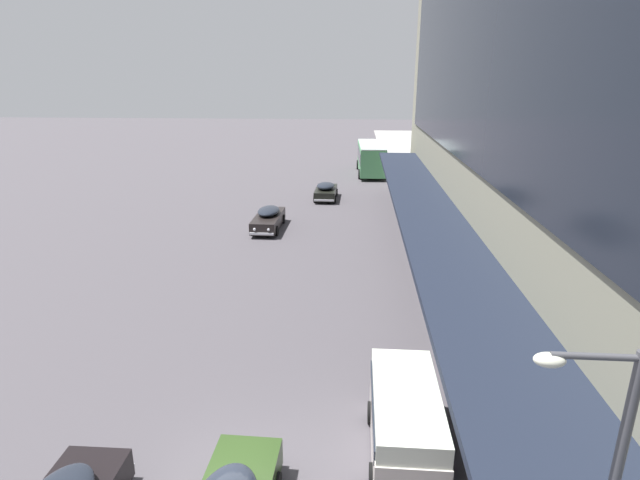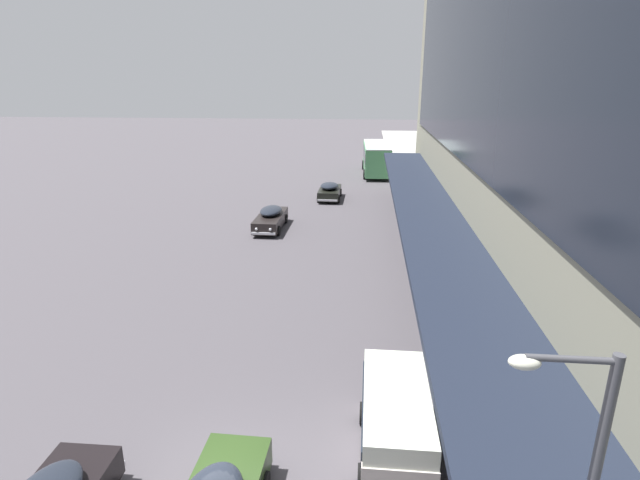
{
  "view_description": "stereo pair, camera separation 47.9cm",
  "coord_description": "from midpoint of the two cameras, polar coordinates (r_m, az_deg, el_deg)",
  "views": [
    {
      "loc": [
        2.76,
        -9.7,
        9.71
      ],
      "look_at": [
        0.94,
        15.0,
        1.7
      ],
      "focal_mm": 28.0,
      "sensor_mm": 36.0,
      "label": 1
    },
    {
      "loc": [
        3.24,
        -9.66,
        9.71
      ],
      "look_at": [
        0.94,
        15.0,
        1.7
      ],
      "focal_mm": 28.0,
      "sensor_mm": 36.0,
      "label": 2
    }
  ],
  "objects": [
    {
      "name": "transit_bus_kerbside_front",
      "position": [
        53.92,
        6.72,
        9.41
      ],
      "size": [
        3.04,
        9.15,
        3.21
      ],
      "color": "#4E975E",
      "rests_on": "ground"
    },
    {
      "name": "vw_van",
      "position": [
        14.31,
        9.61,
        -19.37
      ],
      "size": [
        1.92,
        4.56,
        1.96
      ],
      "color": "beige",
      "rests_on": "ground"
    },
    {
      "name": "sedan_second_mid",
      "position": [
        42.26,
        1.44,
        5.64
      ],
      "size": [
        1.89,
        4.26,
        1.46
      ],
      "color": "black",
      "rests_on": "ground"
    },
    {
      "name": "sedan_lead_mid",
      "position": [
        33.96,
        -5.25,
        2.52
      ],
      "size": [
        1.81,
        4.87,
        1.46
      ],
      "color": "black",
      "rests_on": "ground"
    },
    {
      "name": "fire_hydrant",
      "position": [
        18.06,
        16.33,
        -13.57
      ],
      "size": [
        0.2,
        0.4,
        0.7
      ],
      "color": "red",
      "rests_on": "sidewalk_kerb"
    },
    {
      "name": "pedestrian_at_kerb",
      "position": [
        15.74,
        23.26,
        -16.54
      ],
      "size": [
        0.47,
        0.47,
        1.86
      ],
      "color": "#35261D",
      "rests_on": "sidewalk_kerb"
    }
  ]
}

